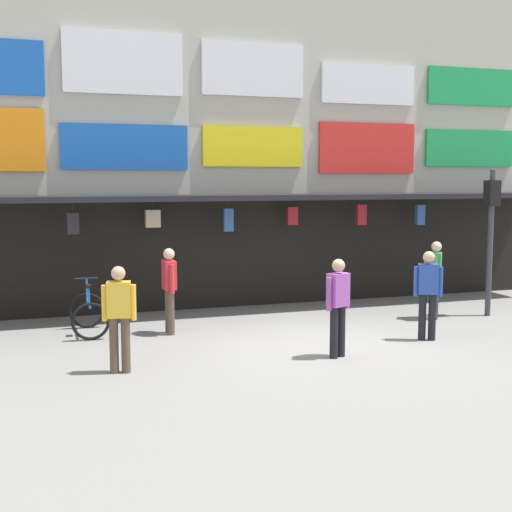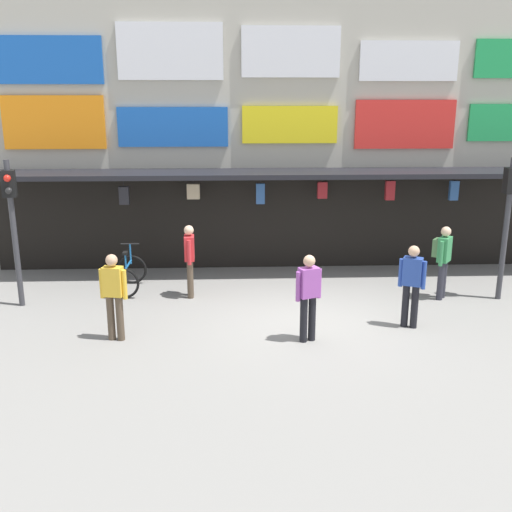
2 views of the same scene
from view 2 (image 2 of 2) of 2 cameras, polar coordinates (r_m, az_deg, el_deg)
The scene contains 10 objects.
ground_plane at distance 12.16m, azimuth 4.84°, elevation -6.33°, with size 80.00×80.00×0.00m, color gray.
shopfront at distance 15.84m, azimuth 3.08°, elevation 13.48°, with size 18.00×2.60×8.00m.
traffic_light_near at distance 13.44m, azimuth -22.67°, elevation 4.14°, with size 0.33×0.35×3.20m.
traffic_light_far at distance 14.00m, azimuth 23.32°, elevation 4.48°, with size 0.29×0.33×3.20m.
bicycle_parked at distance 14.14m, azimuth -12.35°, elevation -1.80°, with size 0.74×1.17×1.05m.
pedestrian_in_black at distance 11.91m, azimuth 14.90°, elevation -2.44°, with size 0.49×0.35×1.68m.
pedestrian_in_white at distance 13.79m, azimuth 17.71°, elevation -0.07°, with size 0.47×0.48×1.68m.
pedestrian_in_blue at distance 13.34m, azimuth -6.47°, elevation -0.10°, with size 0.24×0.53×1.68m.
pedestrian_in_purple at distance 10.90m, azimuth 5.12°, elevation -3.63°, with size 0.50×0.34×1.68m.
pedestrian_in_yellow at distance 11.23m, azimuth -13.67°, elevation -3.45°, with size 0.52×0.29×1.68m.
Camera 2 is at (-1.49, -11.20, 4.50)m, focal length 41.13 mm.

